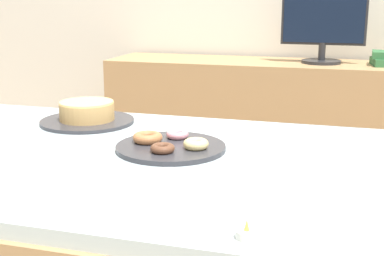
% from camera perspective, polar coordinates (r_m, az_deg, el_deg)
% --- Properties ---
extents(dining_table, '(1.85, 1.01, 0.77)m').
position_cam_1_polar(dining_table, '(1.47, -2.73, -6.23)').
color(dining_table, silver).
rests_on(dining_table, ground).
extents(sideboard, '(1.62, 0.44, 0.85)m').
position_cam_1_polar(sideboard, '(2.96, 7.01, -1.06)').
color(sideboard, tan).
rests_on(sideboard, ground).
extents(computer_monitor, '(0.42, 0.20, 0.38)m').
position_cam_1_polar(computer_monitor, '(2.83, 13.84, 10.53)').
color(computer_monitor, '#262628').
rests_on(computer_monitor, sideboard).
extents(cake_chocolate_round, '(0.32, 0.32, 0.08)m').
position_cam_1_polar(cake_chocolate_round, '(1.85, -11.13, 1.43)').
color(cake_chocolate_round, '#333338').
rests_on(cake_chocolate_round, dining_table).
extents(pastry_platter, '(0.31, 0.31, 0.04)m').
position_cam_1_polar(pastry_platter, '(1.51, -2.37, -1.87)').
color(pastry_platter, '#333338').
rests_on(pastry_platter, dining_table).
extents(tealight_near_cakes, '(0.04, 0.04, 0.04)m').
position_cam_1_polar(tealight_near_cakes, '(0.98, 5.84, -11.11)').
color(tealight_near_cakes, silver).
rests_on(tealight_near_cakes, dining_table).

